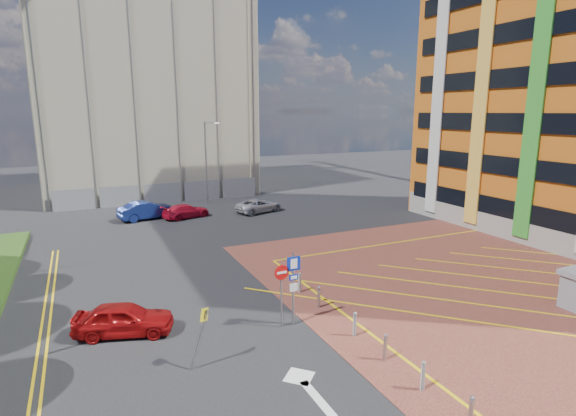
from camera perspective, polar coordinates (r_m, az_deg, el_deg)
ground at (r=18.92m, az=0.61°, el=-16.07°), size 140.00×140.00×0.00m
forecourt at (r=27.49m, az=28.27°, el=-8.33°), size 26.00×26.00×0.02m
lamp_back at (r=44.72m, az=-10.28°, el=6.08°), size 1.53×0.16×8.00m
sign_cluster at (r=19.02m, az=0.14°, el=-9.42°), size 1.17×0.12×3.20m
warning_sign at (r=16.60m, az=-10.99°, el=-15.01°), size 0.82×0.43×2.24m
bollard_row at (r=18.46m, az=9.65°, el=-15.36°), size 0.14×11.14×0.90m
construction_building at (r=55.53m, az=-18.03°, el=13.70°), size 21.20×19.20×22.00m
construction_fence at (r=46.45m, az=-14.43°, el=1.92°), size 21.60×0.06×2.00m
car_red_left at (r=20.00m, az=-20.13°, el=-13.08°), size 4.22×2.69×1.34m
car_blue_back at (r=39.80m, az=-17.48°, el=-0.27°), size 4.91×2.58×1.54m
car_red_back at (r=39.44m, az=-12.81°, el=-0.38°), size 4.36×2.68×1.18m
car_silver_back at (r=40.71m, az=-3.69°, el=0.32°), size 4.80×3.20×1.22m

